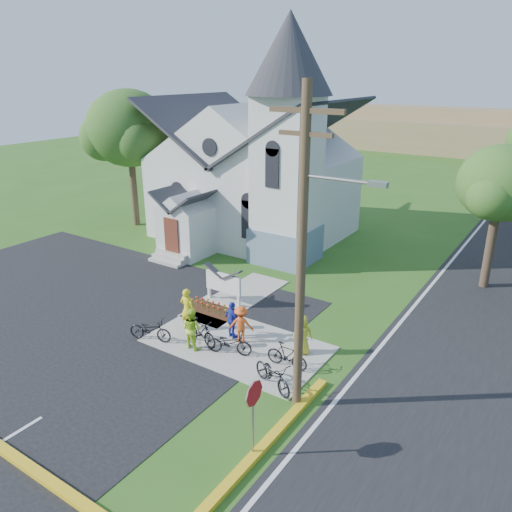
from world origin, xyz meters
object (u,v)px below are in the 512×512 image
Objects in this scene: stop_sign at (254,403)px; bike_4 at (273,374)px; bike_0 at (150,330)px; cyclist_2 at (232,320)px; bike_1 at (201,331)px; cyclist_3 at (241,324)px; cyclist_4 at (303,335)px; bike_2 at (229,343)px; cyclist_1 at (192,328)px; utility_pole at (304,248)px; cyclist_0 at (187,309)px; church_sign at (223,283)px; bike_3 at (287,356)px.

stop_sign reaches higher than bike_4.
bike_0 is 1.15× the size of cyclist_2.
bike_1 is 1.34m from cyclist_2.
cyclist_2 reaches higher than cyclist_3.
bike_2 is at bearing 11.13° from cyclist_4.
cyclist_2 reaches higher than bike_4.
cyclist_1 is 0.50m from bike_1.
utility_pole is at bearing -80.99° from bike_4.
stop_sign is 1.35× the size of cyclist_0.
cyclist_2 is at bearing 80.98° from bike_4.
cyclist_0 reaches higher than church_sign.
bike_4 is at bearing 165.51° from utility_pole.
cyclist_2 is at bearing -69.27° from bike_0.
church_sign is at bearing 19.87° from bike_2.
stop_sign is 5.58m from bike_2.
church_sign is 3.29m from cyclist_2.
church_sign is at bearing 144.40° from utility_pole.
church_sign is 4.13m from cyclist_1.
bike_2 is at bearing -91.00° from bike_0.
utility_pole reaches higher than bike_4.
cyclist_4 is at bearing 104.92° from stop_sign.
utility_pole reaches higher than bike_1.
cyclist_3 is at bearing -175.79° from cyclist_0.
cyclist_3 is at bearing -41.99° from church_sign.
bike_0 is at bearing 0.82° from cyclist_4.
cyclist_1 reaches higher than bike_2.
bike_1 reaches higher than bike_2.
bike_2 is at bearing 161.67° from cyclist_0.
bike_0 is 2.05m from bike_1.
bike_0 is 3.28m from cyclist_2.
cyclist_2 is (-4.31, 2.31, -4.57)m from utility_pole.
bike_0 reaches higher than bike_2.
utility_pole is at bearing -142.34° from bike_3.
bike_1 is 1.14× the size of cyclist_4.
stop_sign is 1.59× the size of cyclist_2.
church_sign is 1.12× the size of bike_4.
cyclist_1 is 1.06× the size of cyclist_4.
utility_pole is 6.42× the size of cyclist_2.
cyclist_1 is at bearing 132.52° from cyclist_0.
bike_2 is 2.33m from bike_3.
bike_0 is at bearing 10.09° from cyclist_3.
cyclist_0 is 1.11× the size of cyclist_1.
cyclist_3 is (0.48, -0.07, -0.02)m from cyclist_2.
cyclist_0 is 1.02× the size of bike_0.
cyclist_2 is 0.79× the size of bike_4.
bike_3 is (-1.38, 1.64, -4.87)m from utility_pole.
utility_pole is 6.91m from cyclist_1.
cyclist_2 reaches higher than bike_3.
bike_0 is 3.64m from cyclist_3.
bike_2 is 1.10× the size of bike_3.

